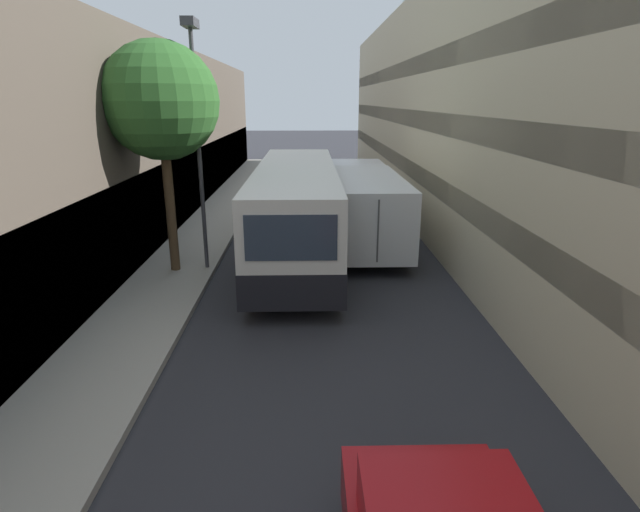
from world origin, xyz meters
TOP-DOWN VIEW (x-y plane):
  - ground_plane at (0.00, 15.00)m, footprint 150.00×150.00m
  - sidewalk_left at (-4.52, 15.00)m, footprint 2.35×60.00m
  - building_left_shopfront at (-6.79, 15.00)m, footprint 2.40×60.00m
  - building_right_apartment at (5.08, 15.00)m, footprint 2.40×60.00m
  - bus at (-0.81, 17.35)m, footprint 2.58×11.60m
  - box_truck at (1.61, 19.18)m, footprint 2.45×8.88m
  - street_lamp at (-3.59, 15.70)m, footprint 0.36×0.80m
  - street_tree_left at (-4.52, 15.50)m, footprint 3.27×3.27m

SIDE VIEW (x-z plane):
  - ground_plane at x=0.00m, z-range 0.00..0.00m
  - sidewalk_left at x=-4.52m, z-range 0.00..0.15m
  - box_truck at x=1.61m, z-range 0.18..2.79m
  - bus at x=-0.81m, z-range 0.09..3.16m
  - building_left_shopfront at x=-6.79m, z-range -0.34..7.01m
  - building_right_apartment at x=5.08m, z-range -0.03..9.34m
  - street_lamp at x=-3.59m, z-range 1.50..8.61m
  - street_tree_left at x=-4.52m, z-range 1.79..8.40m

